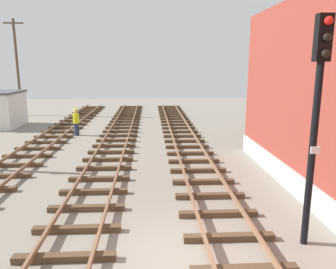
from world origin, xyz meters
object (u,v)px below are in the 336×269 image
signal_mast (317,108)px  track_worker_foreground (76,122)px  control_hut (0,109)px  utility_pole_far (17,66)px

signal_mast → track_worker_foreground: size_ratio=3.15×
track_worker_foreground → control_hut: bearing=151.1°
signal_mast → utility_pole_far: utility_pole_far is taller
control_hut → track_worker_foreground: bearing=-28.9°
signal_mast → control_hut: signal_mast is taller
utility_pole_far → signal_mast: bearing=-55.6°
control_hut → utility_pole_far: bearing=96.9°
track_worker_foreground → utility_pole_far: bearing=127.2°
control_hut → utility_pole_far: utility_pole_far is taller
signal_mast → utility_pole_far: 29.12m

